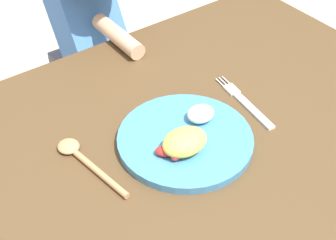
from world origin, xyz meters
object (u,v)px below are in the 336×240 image
plate (186,139)px  fork (245,103)px  person (91,59)px  spoon (82,158)px

plate → fork: 0.19m
person → spoon: bearing=60.3°
fork → spoon: 0.38m
spoon → person: bearing=-37.9°
plate → spoon: 0.21m
fork → plate: bearing=104.7°
plate → person: person is taller
fork → spoon: bearing=88.7°
fork → spoon: spoon is taller
fork → spoon: (-0.38, 0.06, 0.00)m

